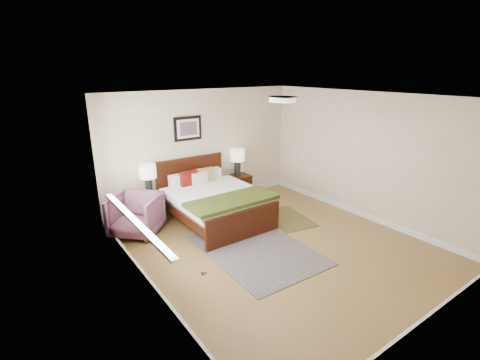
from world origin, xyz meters
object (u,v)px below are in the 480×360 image
(nightstand_right, at_px, (238,184))
(lamp_right, at_px, (238,158))
(lamp_left, at_px, (148,174))
(armchair, at_px, (136,215))
(nightstand_left, at_px, (150,201))
(bed, at_px, (214,197))
(rug_persian, at_px, (256,249))

(nightstand_right, distance_m, lamp_right, 0.63)
(lamp_left, height_order, armchair, lamp_left)
(nightstand_right, distance_m, armchair, 2.60)
(nightstand_left, height_order, lamp_left, lamp_left)
(bed, bearing_deg, lamp_right, 34.55)
(armchair, height_order, rug_persian, armchair)
(nightstand_left, relative_size, nightstand_right, 0.96)
(lamp_right, bearing_deg, nightstand_right, -90.00)
(bed, xyz_separation_m, rug_persian, (-0.03, -1.41, -0.50))
(bed, relative_size, nightstand_left, 3.80)
(nightstand_left, xyz_separation_m, lamp_left, (0.00, 0.02, 0.54))
(bed, height_order, nightstand_left, bed)
(rug_persian, bearing_deg, lamp_left, 115.75)
(nightstand_right, bearing_deg, nightstand_left, -179.81)
(lamp_right, relative_size, rug_persian, 0.28)
(lamp_right, relative_size, armchair, 0.73)
(bed, height_order, lamp_right, lamp_right)
(bed, xyz_separation_m, nightstand_left, (-1.00, 0.75, -0.09))
(nightstand_left, bearing_deg, lamp_left, 90.00)
(bed, bearing_deg, rug_persian, -91.32)
(bed, distance_m, nightstand_left, 1.26)
(nightstand_right, relative_size, lamp_left, 0.91)
(bed, distance_m, nightstand_right, 1.36)
(nightstand_left, height_order, nightstand_right, nightstand_right)
(lamp_left, bearing_deg, lamp_right, 0.00)
(nightstand_right, height_order, armchair, armchair)
(nightstand_left, distance_m, nightstand_right, 2.12)
(nightstand_right, xyz_separation_m, lamp_right, (0.00, 0.01, 0.63))
(nightstand_right, height_order, lamp_right, lamp_right)
(bed, distance_m, rug_persian, 1.50)
(lamp_left, xyz_separation_m, rug_persian, (0.97, -2.18, -0.95))
(nightstand_right, bearing_deg, lamp_right, 90.00)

